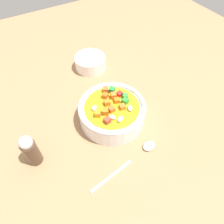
% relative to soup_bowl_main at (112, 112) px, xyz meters
% --- Properties ---
extents(ground_plane, '(1.40, 1.40, 0.02)m').
position_rel_soup_bowl_main_xyz_m(ground_plane, '(-0.00, -0.00, -0.04)').
color(ground_plane, '#9E754F').
extents(soup_bowl_main, '(0.17, 0.17, 0.07)m').
position_rel_soup_bowl_main_xyz_m(soup_bowl_main, '(0.00, 0.00, 0.00)').
color(soup_bowl_main, white).
rests_on(soup_bowl_main, ground_plane).
extents(spoon, '(0.19, 0.04, 0.01)m').
position_rel_soup_bowl_main_xyz_m(spoon, '(-0.01, -0.13, -0.03)').
color(spoon, silver).
rests_on(spoon, ground_plane).
extents(side_bowl_small, '(0.10, 0.10, 0.04)m').
position_rel_soup_bowl_main_xyz_m(side_bowl_small, '(0.05, 0.22, -0.01)').
color(side_bowl_small, white).
rests_on(side_bowl_small, ground_plane).
extents(pepper_shaker, '(0.03, 0.03, 0.09)m').
position_rel_soup_bowl_main_xyz_m(pepper_shaker, '(-0.21, -0.01, 0.02)').
color(pepper_shaker, '#4C3828').
rests_on(pepper_shaker, ground_plane).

